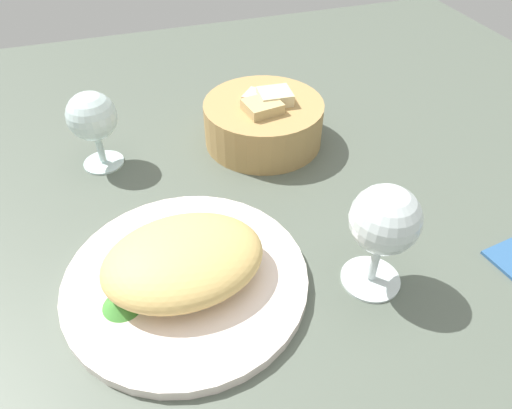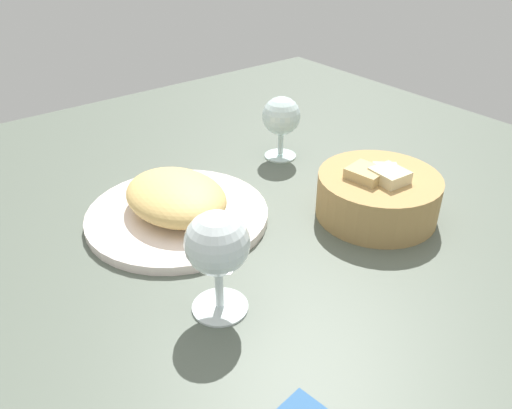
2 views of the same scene
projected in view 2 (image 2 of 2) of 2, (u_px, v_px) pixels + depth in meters
ground_plane at (262, 251)px, 72.76cm from camera, size 140.00×140.00×2.00cm
plate at (178, 215)px, 77.73cm from camera, size 27.46×27.46×1.40cm
omelette at (176, 196)px, 75.99cm from camera, size 18.11×14.03×5.29cm
lettuce_garnish at (143, 192)px, 80.74cm from camera, size 4.29×4.29×1.61cm
bread_basket at (377, 195)px, 77.25cm from camera, size 18.34×18.34×8.52cm
wine_glass_near at (217, 248)px, 56.72cm from camera, size 7.44×7.44×13.27cm
wine_glass_far at (281, 118)px, 92.80cm from camera, size 7.01×7.01×11.64cm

